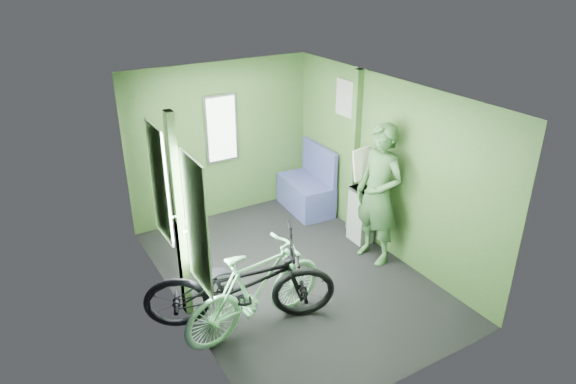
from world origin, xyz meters
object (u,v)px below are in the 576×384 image
at_px(bicycle_mint, 258,328).
at_px(passenger, 379,195).
at_px(bench_seat, 307,191).
at_px(waste_box, 361,215).
at_px(bicycle_black, 242,324).

relative_size(bicycle_mint, passenger, 0.92).
bearing_deg(bench_seat, bicycle_mint, -128.70).
distance_m(waste_box, bench_seat, 1.20).
xyz_separation_m(bicycle_black, bicycle_mint, (0.11, -0.14, 0.00)).
bearing_deg(bicycle_black, bench_seat, -24.34).
bearing_deg(passenger, bicycle_black, -89.54).
distance_m(passenger, waste_box, 0.71).
bearing_deg(passenger, bench_seat, 171.01).
bearing_deg(waste_box, bench_seat, 95.39).
height_order(bicycle_mint, waste_box, waste_box).
relative_size(bicycle_black, waste_box, 2.56).
xyz_separation_m(bicycle_black, passenger, (2.07, 0.33, 0.91)).
bearing_deg(bicycle_black, passenger, -58.79).
height_order(waste_box, bench_seat, bench_seat).
bearing_deg(bicycle_mint, bench_seat, -50.26).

